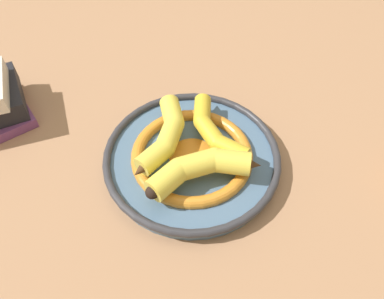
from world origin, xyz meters
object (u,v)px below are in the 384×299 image
(decorative_bowl, at_px, (192,158))
(banana_a, at_px, (165,136))
(banana_c, at_px, (201,168))
(banana_b, at_px, (213,129))

(decorative_bowl, height_order, banana_a, banana_a)
(banana_c, bearing_deg, decorative_bowl, -92.93)
(banana_a, xyz_separation_m, banana_b, (0.08, -0.03, -0.00))
(banana_b, distance_m, banana_c, 0.09)
(banana_b, xyz_separation_m, banana_c, (-0.07, -0.06, 0.00))
(banana_a, relative_size, banana_c, 0.78)
(banana_a, bearing_deg, banana_b, -62.79)
(decorative_bowl, distance_m, banana_c, 0.06)
(banana_b, height_order, banana_c, banana_c)
(banana_a, bearing_deg, banana_c, -124.15)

